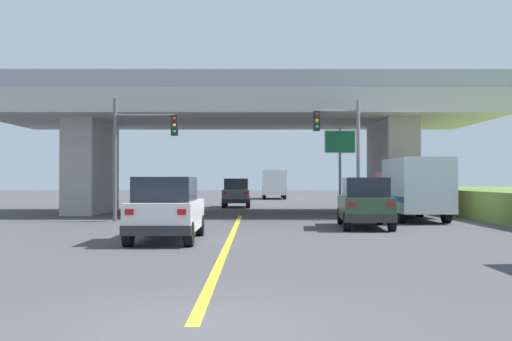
{
  "coord_description": "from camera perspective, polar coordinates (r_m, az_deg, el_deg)",
  "views": [
    {
      "loc": [
        0.84,
        -8.21,
        1.93
      ],
      "look_at": [
        0.8,
        18.18,
        2.33
      ],
      "focal_mm": 43.87,
      "sensor_mm": 36.0,
      "label": 1
    }
  ],
  "objects": [
    {
      "name": "traffic_signal_farside",
      "position": [
        29.74,
        -10.8,
        2.37
      ],
      "size": [
        3.03,
        0.36,
        5.75
      ],
      "color": "#56595E",
      "rests_on": "ground"
    },
    {
      "name": "lane_divider_stripe",
      "position": [
        21.02,
        -2.21,
        -6.12
      ],
      "size": [
        0.2,
        25.4,
        0.01
      ],
      "primitive_type": "cube",
      "color": "yellow",
      "rests_on": "ground"
    },
    {
      "name": "ground",
      "position": [
        36.5,
        -1.23,
        -3.89
      ],
      "size": [
        160.0,
        160.0,
        0.0
      ],
      "primitive_type": "plane",
      "color": "#424244"
    },
    {
      "name": "box_truck",
      "position": [
        30.68,
        14.2,
        -1.53
      ],
      "size": [
        2.33,
        6.76,
        2.93
      ],
      "color": "red",
      "rests_on": "ground"
    },
    {
      "name": "suv_crossing",
      "position": [
        25.55,
        9.97,
        -2.9
      ],
      "size": [
        2.25,
        4.91,
        2.02
      ],
      "rotation": [
        0.0,
        0.0,
        -0.07
      ],
      "color": "#2D4C33",
      "rests_on": "ground"
    },
    {
      "name": "traffic_signal_nearside",
      "position": [
        30.28,
        8.11,
        2.43
      ],
      "size": [
        2.26,
        0.36,
        5.76
      ],
      "color": "slate",
      "rests_on": "ground"
    },
    {
      "name": "suv_lead",
      "position": [
        19.91,
        -8.05,
        -3.49
      ],
      "size": [
        2.01,
        4.64,
        2.02
      ],
      "color": "silver",
      "rests_on": "ground"
    },
    {
      "name": "overpass_bridge",
      "position": [
        36.59,
        -1.23,
        4.25
      ],
      "size": [
        28.12,
        10.87,
        7.46
      ],
      "color": "#B7B5AD",
      "rests_on": "ground"
    },
    {
      "name": "sedan_oncoming",
      "position": [
        43.83,
        -1.69,
        -2.06
      ],
      "size": [
        1.89,
        4.56,
        2.02
      ],
      "color": "slate",
      "rests_on": "ground"
    },
    {
      "name": "semi_truck_distant",
      "position": [
        63.53,
        1.74,
        -1.22
      ],
      "size": [
        2.33,
        7.09,
        2.85
      ],
      "color": "red",
      "rests_on": "ground"
    },
    {
      "name": "highway_sign",
      "position": [
        33.82,
        7.76,
        1.82
      ],
      "size": [
        1.66,
        0.17,
        4.74
      ],
      "color": "slate",
      "rests_on": "ground"
    }
  ]
}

